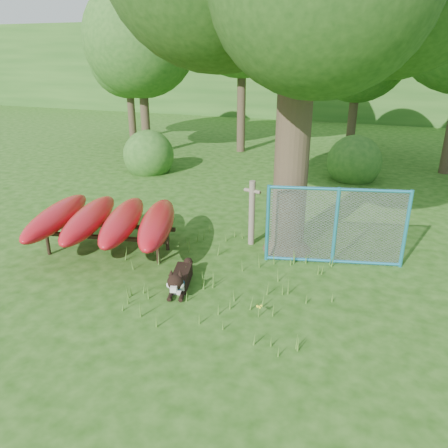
% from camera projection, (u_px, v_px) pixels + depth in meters
% --- Properties ---
extents(ground, '(80.00, 80.00, 0.00)m').
position_uv_depth(ground, '(190.00, 299.00, 7.68)').
color(ground, '#1C450D').
rests_on(ground, ground).
extents(wooden_post, '(0.40, 0.18, 1.47)m').
position_uv_depth(wooden_post, '(252.00, 211.00, 9.61)').
color(wooden_post, '#706454').
rests_on(wooden_post, ground).
extents(kayak_rack, '(3.69, 3.29, 0.98)m').
position_uv_depth(kayak_rack, '(106.00, 220.00, 9.21)').
color(kayak_rack, black).
rests_on(kayak_rack, ground).
extents(husky_dog, '(0.54, 1.25, 0.56)m').
position_uv_depth(husky_dog, '(180.00, 279.00, 7.93)').
color(husky_dog, black).
rests_on(husky_dog, ground).
extents(fence_section, '(2.72, 0.70, 2.70)m').
position_uv_depth(fence_section, '(336.00, 226.00, 8.69)').
color(fence_section, '#2995C3').
rests_on(fence_section, ground).
extents(wildflower_clump, '(0.10, 0.09, 0.22)m').
position_uv_depth(wildflower_clump, '(259.00, 307.00, 7.09)').
color(wildflower_clump, '#4D7C28').
rests_on(wildflower_clump, ground).
extents(bg_tree_a, '(4.40, 4.40, 6.70)m').
position_uv_depth(bg_tree_a, '(140.00, 40.00, 16.85)').
color(bg_tree_a, '#3B2E20').
rests_on(bg_tree_a, ground).
extents(bg_tree_b, '(5.20, 5.20, 8.22)m').
position_uv_depth(bg_tree_b, '(243.00, 9.00, 17.06)').
color(bg_tree_b, '#3B2E20').
rests_on(bg_tree_b, ground).
extents(bg_tree_c, '(4.00, 4.00, 6.12)m').
position_uv_depth(bg_tree_c, '(359.00, 50.00, 17.04)').
color(bg_tree_c, '#3B2E20').
rests_on(bg_tree_c, ground).
extents(bg_tree_f, '(3.60, 3.60, 5.55)m').
position_uv_depth(bg_tree_f, '(127.00, 59.00, 20.55)').
color(bg_tree_f, '#3B2E20').
rests_on(bg_tree_f, ground).
extents(shrub_left, '(1.80, 1.80, 1.80)m').
position_uv_depth(shrub_left, '(150.00, 172.00, 15.84)').
color(shrub_left, '#285A1D').
rests_on(shrub_left, ground).
extents(shrub_mid, '(1.80, 1.80, 1.80)m').
position_uv_depth(shrub_mid, '(352.00, 179.00, 14.89)').
color(shrub_mid, '#285A1D').
rests_on(shrub_mid, ground).
extents(wooded_hillside, '(80.00, 12.00, 6.00)m').
position_uv_depth(wooded_hillside, '(351.00, 68.00, 31.02)').
color(wooded_hillside, '#285A1D').
rests_on(wooded_hillside, ground).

